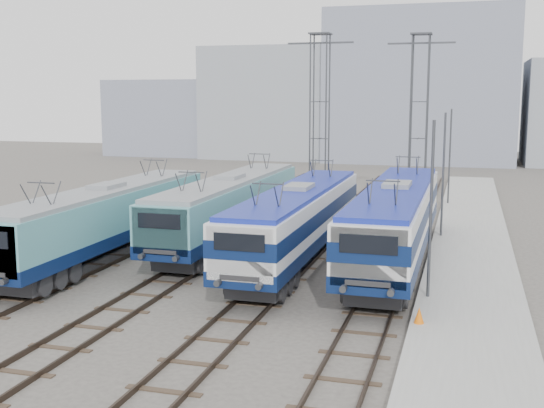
{
  "coord_description": "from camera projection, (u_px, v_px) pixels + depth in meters",
  "views": [
    {
      "loc": [
        9.85,
        -23.82,
        7.85
      ],
      "look_at": [
        0.96,
        7.0,
        2.78
      ],
      "focal_mm": 45.0,
      "sensor_mm": 36.0,
      "label": 1
    }
  ],
  "objects": [
    {
      "name": "building_far_west",
      "position": [
        166.0,
        118.0,
        92.8
      ],
      "size": [
        14.0,
        10.0,
        10.0
      ],
      "primitive_type": "cube",
      "color": "gray",
      "rests_on": "ground"
    },
    {
      "name": "locomotive_far_left",
      "position": [
        105.0,
        217.0,
        32.64
      ],
      "size": [
        2.73,
        17.24,
        3.24
      ],
      "color": "#0A1A45",
      "rests_on": "ground"
    },
    {
      "name": "mast_front",
      "position": [
        431.0,
        214.0,
        25.52
      ],
      "size": [
        0.12,
        0.12,
        7.0
      ],
      "primitive_type": "cylinder",
      "color": "#3F4247",
      "rests_on": "ground"
    },
    {
      "name": "building_west",
      "position": [
        279.0,
        103.0,
        88.11
      ],
      "size": [
        18.0,
        12.0,
        14.0
      ],
      "primitive_type": "cube",
      "color": "#8F96A0",
      "rests_on": "ground"
    },
    {
      "name": "catenary_tower_east",
      "position": [
        419.0,
        114.0,
        46.48
      ],
      "size": [
        4.5,
        1.2,
        12.0
      ],
      "color": "#3F4247",
      "rests_on": "ground"
    },
    {
      "name": "locomotive_center_left",
      "position": [
        229.0,
        205.0,
        36.14
      ],
      "size": [
        2.76,
        17.39,
        3.27
      ],
      "color": "#0A1A45",
      "rests_on": "ground"
    },
    {
      "name": "catenary_tower_west",
      "position": [
        320.0,
        114.0,
        46.37
      ],
      "size": [
        4.5,
        1.2,
        12.0
      ],
      "color": "#3F4247",
      "rests_on": "ground"
    },
    {
      "name": "building_center",
      "position": [
        421.0,
        87.0,
        82.86
      ],
      "size": [
        22.0,
        14.0,
        18.0
      ],
      "primitive_type": "cube",
      "color": "gray",
      "rests_on": "ground"
    },
    {
      "name": "mast_rear",
      "position": [
        450.0,
        158.0,
        48.3
      ],
      "size": [
        0.12,
        0.12,
        7.0
      ],
      "primitive_type": "cylinder",
      "color": "#3F4247",
      "rests_on": "ground"
    },
    {
      "name": "locomotive_center_right",
      "position": [
        298.0,
        217.0,
        32.09
      ],
      "size": [
        2.75,
        17.39,
        3.27
      ],
      "color": "#0A1A45",
      "rests_on": "ground"
    },
    {
      "name": "locomotive_far_right",
      "position": [
        396.0,
        217.0,
        31.55
      ],
      "size": [
        2.89,
        18.26,
        3.43
      ],
      "color": "#0A1A45",
      "rests_on": "ground"
    },
    {
      "name": "ground",
      "position": [
        199.0,
        300.0,
        26.53
      ],
      "size": [
        160.0,
        160.0,
        0.0
      ],
      "primitive_type": "plane",
      "color": "#514C47"
    },
    {
      "name": "platform",
      "position": [
        471.0,
        266.0,
        31.3
      ],
      "size": [
        4.0,
        70.0,
        0.3
      ],
      "primitive_type": "cube",
      "color": "#9E9E99",
      "rests_on": "ground"
    },
    {
      "name": "mast_mid",
      "position": [
        443.0,
        178.0,
        36.91
      ],
      "size": [
        0.12,
        0.12,
        7.0
      ],
      "primitive_type": "cylinder",
      "color": "#3F4247",
      "rests_on": "ground"
    },
    {
      "name": "safety_cone",
      "position": [
        419.0,
        315.0,
        22.9
      ],
      "size": [
        0.34,
        0.34,
        0.55
      ],
      "primitive_type": "cone",
      "color": "orange",
      "rests_on": "platform"
    }
  ]
}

